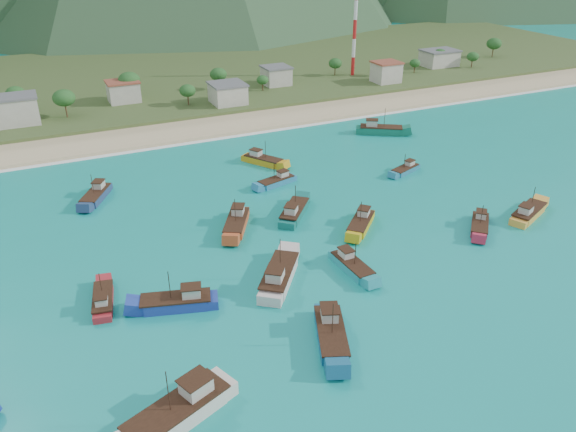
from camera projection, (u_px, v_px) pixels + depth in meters
name	position (u px, v px, depth m)	size (l,w,h in m)	color
ground	(299.00, 294.00, 82.19)	(600.00, 600.00, 0.00)	#0B8173
beach	(167.00, 133.00, 145.77)	(400.00, 18.00, 1.20)	beige
land	(123.00, 81.00, 194.87)	(400.00, 110.00, 2.40)	#385123
surf_line	(176.00, 145.00, 138.13)	(400.00, 2.50, 0.08)	white
village	(146.00, 93.00, 162.53)	(214.60, 31.04, 7.41)	beige
vegetation	(100.00, 96.00, 157.84)	(276.65, 25.83, 8.98)	#235623
radio_tower	(355.00, 20.00, 187.24)	(1.20, 1.20, 36.84)	red
boat_0	(263.00, 161.00, 126.85)	(7.84, 10.10, 5.94)	gold
boat_1	(279.00, 277.00, 84.50)	(10.52, 12.21, 7.40)	beige
boat_2	(178.00, 303.00, 78.94)	(11.49, 6.17, 6.51)	#1F3998
boat_5	(361.00, 224.00, 100.02)	(9.15, 9.11, 5.89)	gold
boat_7	(294.00, 213.00, 103.78)	(9.39, 10.17, 6.33)	#10635A
boat_13	(352.00, 266.00, 87.68)	(3.25, 9.67, 5.64)	teal
boat_14	(331.00, 335.00, 72.72)	(7.51, 12.05, 6.86)	#165A82
boat_19	(103.00, 301.00, 79.67)	(4.16, 9.19, 5.24)	maroon
boat_20	(237.00, 224.00, 99.92)	(8.18, 11.11, 6.46)	#B84A24
boat_22	(480.00, 226.00, 99.58)	(8.29, 8.51, 5.42)	#A7233B
boat_24	(179.00, 412.00, 60.87)	(14.01, 8.76, 7.97)	silver
boat_27	(380.00, 130.00, 145.08)	(12.09, 9.44, 7.12)	#126951
boat_29	(405.00, 170.00, 122.52)	(8.45, 5.10, 4.80)	teal
boat_30	(96.00, 196.00, 110.40)	(7.57, 10.34, 6.01)	navy
boat_31	(528.00, 214.00, 103.49)	(10.92, 7.11, 6.24)	gold
boat_33	(277.00, 182.00, 116.71)	(9.25, 4.89, 5.24)	teal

